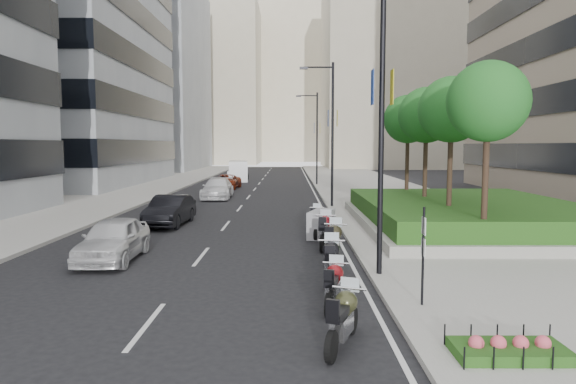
{
  "coord_description": "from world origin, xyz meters",
  "views": [
    {
      "loc": [
        1.64,
        -13.93,
        3.94
      ],
      "look_at": [
        1.58,
        7.33,
        2.0
      ],
      "focal_mm": 32.0,
      "sensor_mm": 36.0,
      "label": 1
    }
  ],
  "objects_px": {
    "motorcycle_3": "(333,242)",
    "motorcycle_0": "(343,318)",
    "motorcycle_2": "(331,262)",
    "motorcycle_5": "(321,224)",
    "lamp_post_1": "(330,127)",
    "car_c": "(218,189)",
    "motorcycle_4": "(324,231)",
    "car_a": "(113,239)",
    "motorcycle_1": "(333,285)",
    "delivery_van": "(238,172)",
    "motorcycle_6": "(315,218)",
    "lamp_post_0": "(376,106)",
    "parking_sign": "(423,251)",
    "car_b": "(170,210)",
    "car_d": "(226,182)",
    "lamp_post_2": "(315,134)"
  },
  "relations": [
    {
      "from": "motorcycle_4",
      "to": "car_a",
      "type": "distance_m",
      "value": 7.71
    },
    {
      "from": "motorcycle_2",
      "to": "motorcycle_5",
      "type": "bearing_deg",
      "value": 5.2
    },
    {
      "from": "motorcycle_3",
      "to": "car_d",
      "type": "bearing_deg",
      "value": 27.51
    },
    {
      "from": "motorcycle_1",
      "to": "motorcycle_6",
      "type": "relative_size",
      "value": 0.99
    },
    {
      "from": "motorcycle_3",
      "to": "car_b",
      "type": "distance_m",
      "value": 10.78
    },
    {
      "from": "motorcycle_0",
      "to": "motorcycle_1",
      "type": "relative_size",
      "value": 1.01
    },
    {
      "from": "motorcycle_1",
      "to": "motorcycle_6",
      "type": "height_order",
      "value": "motorcycle_6"
    },
    {
      "from": "motorcycle_4",
      "to": "car_d",
      "type": "bearing_deg",
      "value": 23.75
    },
    {
      "from": "motorcycle_4",
      "to": "car_c",
      "type": "height_order",
      "value": "car_c"
    },
    {
      "from": "car_a",
      "to": "delivery_van",
      "type": "xyz_separation_m",
      "value": [
        0.37,
        39.34,
        0.29
      ]
    },
    {
      "from": "motorcycle_3",
      "to": "motorcycle_0",
      "type": "bearing_deg",
      "value": -169.79
    },
    {
      "from": "motorcycle_3",
      "to": "motorcycle_5",
      "type": "height_order",
      "value": "motorcycle_3"
    },
    {
      "from": "car_b",
      "to": "car_c",
      "type": "height_order",
      "value": "car_c"
    },
    {
      "from": "motorcycle_5",
      "to": "delivery_van",
      "type": "distance_m",
      "value": 35.71
    },
    {
      "from": "car_a",
      "to": "lamp_post_1",
      "type": "bearing_deg",
      "value": 58.55
    },
    {
      "from": "motorcycle_5",
      "to": "motorcycle_3",
      "type": "bearing_deg",
      "value": -160.58
    },
    {
      "from": "motorcycle_0",
      "to": "motorcycle_4",
      "type": "distance_m",
      "value": 9.76
    },
    {
      "from": "car_a",
      "to": "car_d",
      "type": "bearing_deg",
      "value": 88.26
    },
    {
      "from": "motorcycle_3",
      "to": "delivery_van",
      "type": "relative_size",
      "value": 0.45
    },
    {
      "from": "lamp_post_0",
      "to": "motorcycle_3",
      "type": "distance_m",
      "value": 5.07
    },
    {
      "from": "motorcycle_4",
      "to": "car_b",
      "type": "height_order",
      "value": "car_b"
    },
    {
      "from": "lamp_post_0",
      "to": "car_c",
      "type": "height_order",
      "value": "lamp_post_0"
    },
    {
      "from": "parking_sign",
      "to": "delivery_van",
      "type": "height_order",
      "value": "parking_sign"
    },
    {
      "from": "motorcycle_5",
      "to": "car_b",
      "type": "xyz_separation_m",
      "value": [
        -7.26,
        3.41,
        0.15
      ]
    },
    {
      "from": "lamp_post_0",
      "to": "parking_sign",
      "type": "xyz_separation_m",
      "value": [
        0.66,
        -3.0,
        -3.61
      ]
    },
    {
      "from": "lamp_post_1",
      "to": "car_d",
      "type": "height_order",
      "value": "lamp_post_1"
    },
    {
      "from": "motorcycle_0",
      "to": "car_b",
      "type": "height_order",
      "value": "car_b"
    },
    {
      "from": "motorcycle_0",
      "to": "delivery_van",
      "type": "distance_m",
      "value": 47.37
    },
    {
      "from": "motorcycle_1",
      "to": "motorcycle_2",
      "type": "relative_size",
      "value": 0.85
    },
    {
      "from": "lamp_post_2",
      "to": "motorcycle_0",
      "type": "distance_m",
      "value": 40.45
    },
    {
      "from": "motorcycle_5",
      "to": "car_a",
      "type": "bearing_deg",
      "value": 138.15
    },
    {
      "from": "lamp_post_2",
      "to": "motorcycle_5",
      "type": "bearing_deg",
      "value": -92.32
    },
    {
      "from": "lamp_post_1",
      "to": "delivery_van",
      "type": "height_order",
      "value": "lamp_post_1"
    },
    {
      "from": "lamp_post_2",
      "to": "parking_sign",
      "type": "relative_size",
      "value": 3.6
    },
    {
      "from": "motorcycle_1",
      "to": "motorcycle_3",
      "type": "bearing_deg",
      "value": 8.5
    },
    {
      "from": "lamp_post_1",
      "to": "motorcycle_3",
      "type": "relative_size",
      "value": 3.74
    },
    {
      "from": "car_a",
      "to": "delivery_van",
      "type": "relative_size",
      "value": 0.8
    },
    {
      "from": "lamp_post_0",
      "to": "parking_sign",
      "type": "relative_size",
      "value": 3.6
    },
    {
      "from": "car_d",
      "to": "delivery_van",
      "type": "relative_size",
      "value": 0.86
    },
    {
      "from": "motorcycle_1",
      "to": "motorcycle_4",
      "type": "xyz_separation_m",
      "value": [
        0.27,
        7.31,
        0.1
      ]
    },
    {
      "from": "car_a",
      "to": "car_c",
      "type": "bearing_deg",
      "value": 86.9
    },
    {
      "from": "car_c",
      "to": "delivery_van",
      "type": "distance_m",
      "value": 18.82
    },
    {
      "from": "car_a",
      "to": "delivery_van",
      "type": "height_order",
      "value": "delivery_van"
    },
    {
      "from": "motorcycle_5",
      "to": "motorcycle_6",
      "type": "height_order",
      "value": "motorcycle_5"
    },
    {
      "from": "lamp_post_0",
      "to": "motorcycle_4",
      "type": "relative_size",
      "value": 3.73
    },
    {
      "from": "lamp_post_1",
      "to": "car_c",
      "type": "xyz_separation_m",
      "value": [
        -7.85,
        5.9,
        -4.32
      ]
    },
    {
      "from": "lamp_post_0",
      "to": "motorcycle_0",
      "type": "distance_m",
      "value": 7.0
    },
    {
      "from": "car_a",
      "to": "motorcycle_4",
      "type": "bearing_deg",
      "value": 15.55
    },
    {
      "from": "car_b",
      "to": "car_c",
      "type": "xyz_separation_m",
      "value": [
        0.56,
        12.79,
        0.01
      ]
    },
    {
      "from": "motorcycle_4",
      "to": "delivery_van",
      "type": "xyz_separation_m",
      "value": [
        -7.01,
        37.13,
        0.38
      ]
    }
  ]
}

